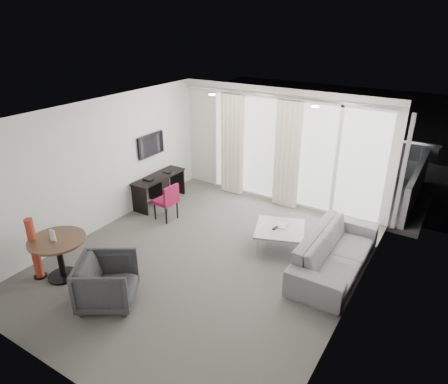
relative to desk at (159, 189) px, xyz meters
The scene contains 28 objects.
floor 2.68m from the desk, 31.92° to the right, with size 5.00×6.00×0.00m, color #56534E.
ceiling 3.50m from the desk, 31.92° to the right, with size 5.00×6.00×0.00m, color white.
wall_left 1.73m from the desk, 99.70° to the right, with size 0.00×6.00×2.60m, color silver.
wall_right 5.06m from the desk, 16.47° to the right, with size 0.00×6.00×2.60m, color silver.
wall_front 5.05m from the desk, 62.86° to the right, with size 5.00×0.00×2.60m, color silver.
window_panel 3.13m from the desk, 31.65° to the left, with size 4.00×0.02×2.38m, color white, non-canonical shape.
window_frame 3.12m from the desk, 31.40° to the left, with size 4.10×0.06×2.44m, color white, non-canonical shape.
curtain_left 2.00m from the desk, 51.85° to the left, with size 0.60×0.20×2.38m, color beige, non-canonical shape.
curtain_right 3.01m from the desk, 29.37° to the left, with size 0.60×0.20×2.38m, color beige, non-canonical shape.
curtain_track 3.40m from the desk, 32.01° to the left, with size 4.80×0.04×0.04m, color #B2B2B7, non-canonical shape.
downlight_a 2.64m from the desk, ahead, with size 0.12×0.12×0.02m, color #FFE0B2.
downlight_b 4.14m from the desk, ahead, with size 0.12×0.12×0.02m, color #FFE0B2.
desk is the anchor object (origin of this frame).
tv 1.04m from the desk, 167.73° to the left, with size 0.05×0.80×0.50m, color black, non-canonical shape.
desk_chair 0.86m from the desk, 40.71° to the right, with size 0.44×0.42×0.81m, color maroon, non-canonical shape.
round_table 3.13m from the desk, 80.60° to the right, with size 0.91×0.91×0.72m, color #513625, non-canonical shape.
menu_card 3.21m from the desk, 80.65° to the right, with size 0.11×0.02×0.20m, color white, non-canonical shape.
red_lamp 3.31m from the desk, 86.84° to the right, with size 0.22×0.22×1.09m, color #98321F.
tub_armchair 3.56m from the desk, 62.17° to the right, with size 0.80×0.83×0.75m, color #2F2F31.
coffee_table 3.20m from the desk, ahead, with size 0.89×0.89×0.40m, color gray, non-canonical shape.
remote 3.13m from the desk, ahead, with size 0.05×0.14×0.02m, color black, non-canonical shape.
magazine 3.16m from the desk, ahead, with size 0.23×0.30×0.02m, color gray, non-canonical shape.
sofa 4.31m from the desk, ahead, with size 2.32×0.91×0.68m, color slate.
terrace_slab 4.03m from the desk, 50.39° to the left, with size 5.60×3.00×0.12m, color #4D4D50.
rattan_chair_a 4.18m from the desk, 34.16° to the left, with size 0.49×0.49×0.72m, color #4D3422, non-canonical shape.
rattan_chair_b 5.06m from the desk, 42.33° to the left, with size 0.61×0.61×0.89m, color #4D3422, non-canonical shape.
rattan_table 4.56m from the desk, 44.11° to the left, with size 0.48×0.48×0.48m, color #4D3422, non-canonical shape.
balustrade 5.22m from the desk, 60.60° to the left, with size 5.50×0.06×1.05m, color #B2B2B7, non-canonical shape.
Camera 1 is at (3.46, -4.96, 4.02)m, focal length 32.00 mm.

